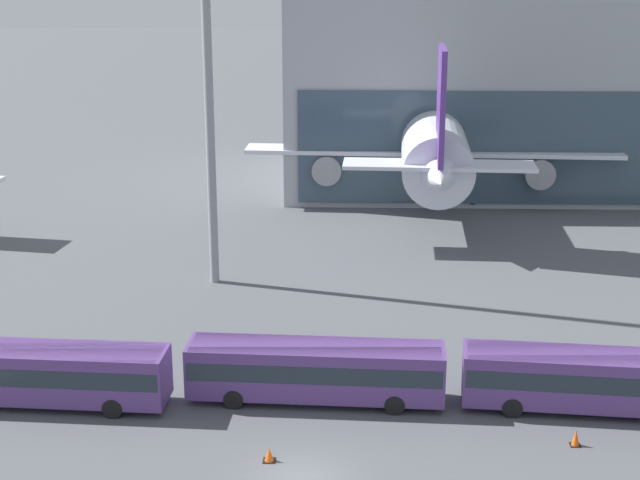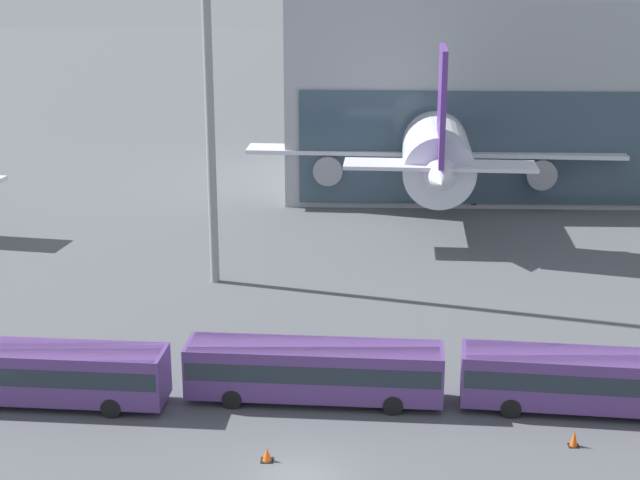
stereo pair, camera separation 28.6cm
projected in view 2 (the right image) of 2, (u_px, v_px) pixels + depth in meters
The scene contains 7 objects.
ground_plane at pixel (300, 480), 42.62m from camera, with size 440.00×440.00×0.00m, color #515459.
airliner_at_gate_far at pixel (434, 139), 85.30m from camera, with size 32.54×34.66×15.07m.
shuttle_bus_0 at pixel (38, 371), 49.14m from camera, with size 13.09×3.36×3.02m.
shuttle_bus_1 at pixel (314, 368), 49.41m from camera, with size 13.08×3.29×3.02m.
shuttle_bus_2 at pixel (594, 378), 48.28m from camera, with size 13.16×3.86×3.02m.
traffic_cone_0 at pixel (267, 454), 44.09m from camera, with size 0.58×0.58×0.65m.
traffic_cone_2 at pixel (574, 438), 45.34m from camera, with size 0.49×0.49×0.80m.
Camera 2 is at (2.16, -37.57, 22.59)m, focal length 55.00 mm.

